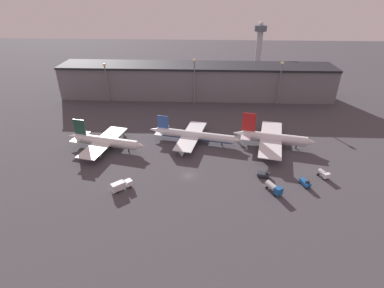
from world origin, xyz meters
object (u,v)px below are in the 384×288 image
Objects in this scene: service_vehicle_3 at (305,183)px; service_vehicle_1 at (274,188)px; service_vehicle_0 at (121,185)px; service_vehicle_4 at (263,174)px; airplane_0 at (106,142)px; airplane_2 at (273,138)px; control_tower at (259,45)px; service_vehicle_2 at (324,174)px; airplane_1 at (194,135)px.

service_vehicle_1 is at bearing -90.30° from service_vehicle_3.
service_vehicle_0 reaches higher than service_vehicle_4.
airplane_0 is 75.61m from airplane_2.
airplane_0 is 148.20m from control_tower.
service_vehicle_4 is at bearing 162.83° from service_vehicle_1.
service_vehicle_0 is 1.47× the size of service_vehicle_2.
service_vehicle_1 reaches higher than service_vehicle_4.
airplane_0 is 7.45× the size of service_vehicle_3.
service_vehicle_0 is 53.84m from service_vehicle_4.
airplane_0 is 7.43× the size of service_vehicle_2.
service_vehicle_2 is 140.61m from control_tower.
service_vehicle_1 is (69.32, -28.46, -1.73)m from airplane_0.
service_vehicle_3 is at bearing -4.33° from airplane_0.
airplane_0 is 69.91m from service_vehicle_4.
service_vehicle_0 is (-61.01, -35.63, -1.97)m from airplane_2.
airplane_1 is 36.28m from airplane_2.
airplane_1 reaches higher than service_vehicle_1.
airplane_0 is 0.93× the size of control_tower.
control_tower is at bearing 144.24° from service_vehicle_1.
airplane_1 is 1.15× the size of airplane_2.
airplane_2 is 70.68m from service_vehicle_0.
airplane_2 is 7.53× the size of service_vehicle_3.
airplane_0 is 92.12m from service_vehicle_2.
service_vehicle_2 is at bearing 0.69° from airplane_0.
airplane_2 reaches higher than service_vehicle_4.
airplane_0 is 40.00m from airplane_1.
control_tower is (-6.27, 138.74, 22.01)m from service_vehicle_2.
airplane_1 is 5.89× the size of service_vehicle_0.
service_vehicle_1 is at bearing -10.18° from airplane_0.
airplane_0 is 0.99× the size of airplane_2.
airplane_1 is 1.09× the size of control_tower.
service_vehicle_0 is 1.48× the size of service_vehicle_3.
airplane_0 is 5.23× the size of service_vehicle_1.
service_vehicle_1 is 1.45× the size of service_vehicle_4.
service_vehicle_1 is 151.20m from control_tower.
airplane_1 is at bearing -141.26° from service_vehicle_2.
control_tower reaches higher than airplane_0.
service_vehicle_4 is (52.83, 10.36, -0.67)m from service_vehicle_0.
airplane_1 is at bearing -146.81° from service_vehicle_3.
service_vehicle_2 is (14.90, -24.37, -2.30)m from airplane_2.
service_vehicle_1 is (54.97, 1.09, -0.05)m from service_vehicle_0.
service_vehicle_1 is at bearing -63.71° from service_vehicle_4.
airplane_2 is 26.69m from service_vehicle_4.
airplane_2 is 116.38m from control_tower.
service_vehicle_3 is at bearing -36.57° from service_vehicle_0.
service_vehicle_0 is (14.35, -29.55, -1.69)m from airplane_0.
service_vehicle_1 is 1.42× the size of service_vehicle_2.
service_vehicle_0 is 54.98m from service_vehicle_1.
service_vehicle_1 reaches higher than service_vehicle_3.
airplane_1 is 6.10× the size of service_vehicle_1.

